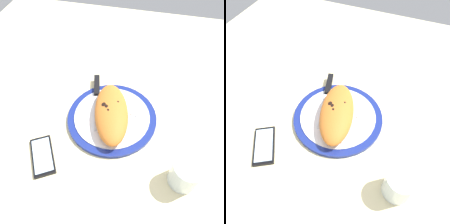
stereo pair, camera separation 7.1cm
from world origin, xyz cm
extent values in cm
cube|color=beige|center=(0.00, 0.00, -1.50)|extent=(150.00, 150.00, 3.00)
cylinder|color=navy|center=(0.00, 0.00, 0.65)|extent=(29.76, 29.76, 1.30)
cylinder|color=white|center=(0.00, 0.00, 1.45)|extent=(25.19, 25.19, 0.30)
ellipsoid|color=orange|center=(-0.91, -0.06, 4.38)|extent=(26.58, 16.82, 5.57)
ellipsoid|color=black|center=(-0.69, 1.38, 6.67)|extent=(3.01, 2.64, 0.90)
ellipsoid|color=black|center=(1.88, -1.05, 6.58)|extent=(1.99, 1.96, 0.68)
ellipsoid|color=black|center=(-2.00, 0.60, 6.71)|extent=(3.02, 2.75, 0.87)
ellipsoid|color=black|center=(-0.08, 2.21, 6.57)|extent=(3.46, 3.46, 0.87)
cube|color=silver|center=(-3.88, -5.79, 1.80)|extent=(11.13, 3.05, 0.40)
cube|color=silver|center=(3.56, -7.26, 1.80)|extent=(4.35, 2.93, 0.40)
cube|color=silver|center=(0.41, 5.36, 1.80)|extent=(14.53, 5.46, 0.40)
cube|color=black|center=(12.19, 8.63, 2.20)|extent=(9.99, 4.55, 1.20)
cube|color=black|center=(-18.57, 16.86, 0.50)|extent=(14.23, 11.93, 1.00)
cube|color=silver|center=(-18.57, 16.86, 1.08)|extent=(12.42, 10.34, 0.16)
cylinder|color=silver|center=(-16.37, -23.77, 4.33)|extent=(7.98, 7.98, 8.66)
cylinder|color=silver|center=(-16.37, -23.77, 1.73)|extent=(7.34, 7.34, 3.06)
camera|label=1|loc=(-43.34, -10.24, 60.30)|focal=35.43mm
camera|label=2|loc=(-41.14, -17.04, 60.30)|focal=35.43mm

